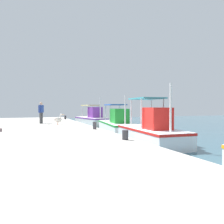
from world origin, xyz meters
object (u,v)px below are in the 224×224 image
Objects in this scene: fishing_boat_third at (151,132)px; mooring_bollard_second at (95,126)px; fisherman_standing at (41,112)px; mooring_bollard_nearest at (65,117)px; fishing_boat_second at (117,124)px; mooring_bollard_third at (125,135)px; pelican at (58,119)px; fishing_boat_nearest at (93,119)px.

fishing_boat_third is 12.66× the size of mooring_bollard_second.
fisherman_standing is at bearing -154.84° from mooring_bollard_second.
fisherman_standing is 5.78m from mooring_bollard_nearest.
fisherman_standing reaches higher than mooring_bollard_nearest.
fishing_boat_second is 17.15× the size of mooring_bollard_nearest.
fishing_boat_second is 9.61m from mooring_bollard_third.
fishing_boat_third is 14.39× the size of mooring_bollard_third.
pelican is at bearing 33.06° from fisherman_standing.
fishing_boat_second reaches higher than pelican.
mooring_bollard_second is at bearing -35.64° from fishing_boat_second.
fishing_boat_third is at bearing 38.92° from pelican.
fisherman_standing is 6.31m from mooring_bollard_second.
fishing_boat_second is (6.28, 0.34, -0.06)m from fishing_boat_nearest.
fishing_boat_nearest is 8.39m from pelican.
fishing_boat_second is 17.57× the size of mooring_bollard_third.
fishing_boat_third is 9.15m from fisherman_standing.
pelican is (0.70, -4.97, 0.55)m from fishing_boat_second.
pelican is at bearing -13.26° from mooring_bollard_nearest.
fishing_boat_nearest is at bearing -176.89° from fishing_boat_second.
fishing_boat_second is 1.22× the size of fishing_boat_third.
mooring_bollard_nearest is 0.90× the size of mooring_bollard_second.
mooring_bollard_third is at bearing 0.00° from mooring_bollard_nearest.
pelican is 2.15× the size of mooring_bollard_second.
mooring_bollard_nearest is (0.24, -3.04, 0.29)m from fishing_boat_nearest.
fishing_boat_second is at bearing 175.47° from fishing_boat_third.
fisherman_standing is at bearing -47.03° from fishing_boat_nearest.
fishing_boat_second reaches higher than mooring_bollard_nearest.
fishing_boat_third is at bearing -0.70° from fishing_boat_nearest.
fishing_boat_nearest is at bearing 168.73° from mooring_bollard_third.
fishing_boat_third reaches higher than mooring_bollard_second.
pelican is at bearing -169.15° from mooring_bollard_third.
fishing_boat_nearest reaches higher than mooring_bollard_second.
fishing_boat_nearest is 7.87m from fisherman_standing.
mooring_bollard_second is (4.02, 1.59, -0.18)m from pelican.
fishing_boat_nearest reaches higher than fisherman_standing.
mooring_bollard_second is (4.72, -3.38, 0.37)m from fishing_boat_second.
fishing_boat_nearest is at bearing 164.54° from mooring_bollard_second.
fishing_boat_second is 5.82m from mooring_bollard_second.
pelican is 6.93m from mooring_bollard_nearest.
fishing_boat_second is 15.45× the size of mooring_bollard_second.
fishing_boat_second is at bearing 80.98° from fisherman_standing.
fishing_boat_third is at bearing 62.20° from mooring_bollard_second.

